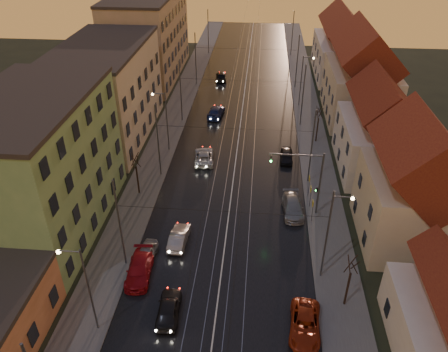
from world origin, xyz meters
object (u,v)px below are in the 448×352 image
(street_lamp_2, at_px, (164,116))
(driving_car_2, at_px, (204,157))
(driving_car_3, at_px, (216,112))
(parked_left_2, at_px, (139,269))
(traffic_light_mast, at_px, (311,176))
(driving_car_0, at_px, (169,308))
(street_lamp_1, at_px, (332,225))
(parked_right_0, at_px, (305,324))
(driving_car_4, at_px, (221,76))
(street_lamp_0, at_px, (83,283))
(parked_left_3, at_px, (146,254))
(parked_right_1, at_px, (293,207))
(driving_car_1, at_px, (179,237))
(street_lamp_3, at_px, (304,76))
(parked_right_2, at_px, (286,156))

(street_lamp_2, relative_size, driving_car_2, 1.63)
(street_lamp_2, xyz_separation_m, driving_car_3, (5.30, 10.99, -4.16))
(parked_left_2, bearing_deg, traffic_light_mast, 30.17)
(traffic_light_mast, bearing_deg, driving_car_0, -129.36)
(street_lamp_1, relative_size, parked_right_0, 1.65)
(driving_car_4, bearing_deg, parked_right_0, 96.27)
(street_lamp_0, distance_m, street_lamp_1, 19.89)
(parked_right_0, bearing_deg, driving_car_2, 118.61)
(driving_car_4, bearing_deg, parked_left_3, 81.23)
(street_lamp_0, xyz_separation_m, street_lamp_2, (0.00, 28.00, 0.00))
(street_lamp_2, distance_m, parked_right_1, 20.16)
(parked_right_1, bearing_deg, driving_car_4, 101.95)
(street_lamp_1, bearing_deg, driving_car_1, 170.54)
(driving_car_2, height_order, parked_right_1, parked_right_1)
(parked_left_2, bearing_deg, driving_car_0, -54.08)
(street_lamp_3, distance_m, parked_left_3, 39.85)
(street_lamp_0, height_order, traffic_light_mast, street_lamp_0)
(parked_right_0, bearing_deg, street_lamp_0, -170.72)
(street_lamp_3, bearing_deg, parked_left_3, -113.88)
(traffic_light_mast, distance_m, parked_right_1, 4.14)
(street_lamp_3, bearing_deg, parked_left_2, -112.86)
(driving_car_2, xyz_separation_m, parked_right_2, (10.21, 1.10, -0.02))
(street_lamp_2, distance_m, traffic_light_mast, 20.89)
(street_lamp_0, bearing_deg, parked_left_3, 74.42)
(traffic_light_mast, xyz_separation_m, driving_car_3, (-11.80, 22.99, -3.87))
(street_lamp_2, distance_m, driving_car_2, 7.08)
(street_lamp_3, height_order, driving_car_1, street_lamp_3)
(parked_left_3, relative_size, parked_right_2, 0.96)
(parked_right_2, bearing_deg, street_lamp_0, -118.45)
(driving_car_4, distance_m, parked_right_0, 54.31)
(street_lamp_2, relative_size, parked_left_2, 1.62)
(driving_car_0, bearing_deg, street_lamp_3, -109.68)
(parked_left_3, relative_size, parked_right_1, 0.76)
(driving_car_4, bearing_deg, street_lamp_3, 136.94)
(street_lamp_0, relative_size, street_lamp_1, 1.00)
(street_lamp_0, height_order, parked_right_2, street_lamp_0)
(driving_car_3, bearing_deg, parked_right_0, 112.18)
(parked_left_2, relative_size, parked_right_2, 1.27)
(driving_car_1, bearing_deg, driving_car_3, -88.61)
(driving_car_1, xyz_separation_m, driving_car_3, (0.54, 28.75, 0.03))
(street_lamp_2, xyz_separation_m, driving_car_4, (4.63, 26.36, -4.11))
(traffic_light_mast, bearing_deg, parked_right_0, -94.51)
(driving_car_3, bearing_deg, driving_car_4, -81.05)
(parked_right_2, bearing_deg, street_lamp_2, 176.79)
(parked_right_2, bearing_deg, parked_right_1, -86.98)
(street_lamp_3, distance_m, driving_car_2, 22.90)
(driving_car_4, height_order, parked_right_0, driving_car_4)
(street_lamp_2, bearing_deg, street_lamp_0, -90.00)
(traffic_light_mast, bearing_deg, driving_car_2, 141.02)
(street_lamp_3, height_order, parked_left_2, street_lamp_3)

